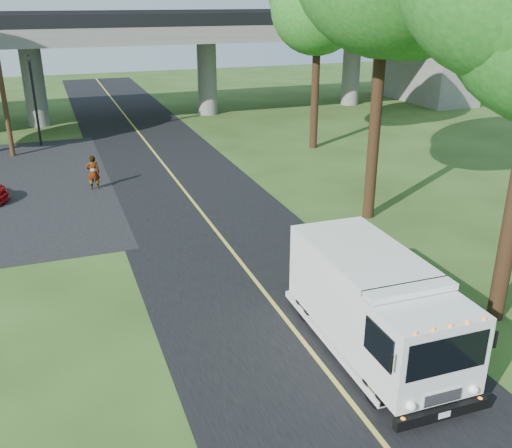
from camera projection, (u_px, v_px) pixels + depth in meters
ground at (334, 381)px, 13.18m from camera, size 120.00×120.00×0.00m
road at (213, 228)px, 21.89m from camera, size 7.00×90.00×0.02m
lane_line at (213, 227)px, 21.88m from camera, size 0.12×90.00×0.01m
overpass at (123, 54)px, 39.36m from camera, size 54.00×10.00×7.30m
traffic_signal at (33, 91)px, 32.72m from camera, size 0.18×0.22×5.20m
step_van at (373, 303)px, 13.83m from camera, size 2.26×5.97×2.49m
pedestrian at (93, 172)px, 25.99m from camera, size 0.60×0.41×1.59m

